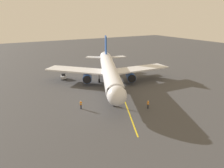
{
  "coord_description": "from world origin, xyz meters",
  "views": [
    {
      "loc": [
        26.5,
        47.89,
        17.74
      ],
      "look_at": [
        4.0,
        8.17,
        3.0
      ],
      "focal_mm": 34.29,
      "sensor_mm": 36.0,
      "label": 1
    }
  ],
  "objects_px": {
    "ground_crew_marshaller": "(148,104)",
    "tug_near_nose": "(64,77)",
    "ground_crew_wing_walker": "(81,105)",
    "airplane": "(109,71)"
  },
  "relations": [
    {
      "from": "ground_crew_marshaller",
      "to": "tug_near_nose",
      "type": "xyz_separation_m",
      "value": [
        8.3,
        -28.4,
        -0.18
      ]
    },
    {
      "from": "ground_crew_wing_walker",
      "to": "tug_near_nose",
      "type": "height_order",
      "value": "ground_crew_wing_walker"
    },
    {
      "from": "airplane",
      "to": "ground_crew_wing_walker",
      "type": "distance_m",
      "value": 16.28
    },
    {
      "from": "ground_crew_marshaller",
      "to": "ground_crew_wing_walker",
      "type": "relative_size",
      "value": 1.0
    },
    {
      "from": "tug_near_nose",
      "to": "ground_crew_wing_walker",
      "type": "bearing_deg",
      "value": 81.32
    },
    {
      "from": "ground_crew_wing_walker",
      "to": "airplane",
      "type": "bearing_deg",
      "value": -139.45
    },
    {
      "from": "airplane",
      "to": "tug_near_nose",
      "type": "height_order",
      "value": "airplane"
    },
    {
      "from": "ground_crew_marshaller",
      "to": "tug_near_nose",
      "type": "bearing_deg",
      "value": -73.72
    },
    {
      "from": "ground_crew_wing_walker",
      "to": "tug_near_nose",
      "type": "bearing_deg",
      "value": -98.68
    },
    {
      "from": "airplane",
      "to": "ground_crew_marshaller",
      "type": "bearing_deg",
      "value": 88.33
    }
  ]
}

